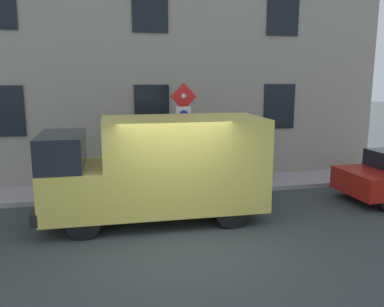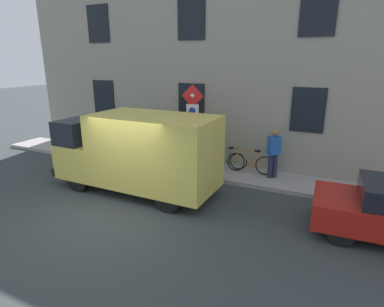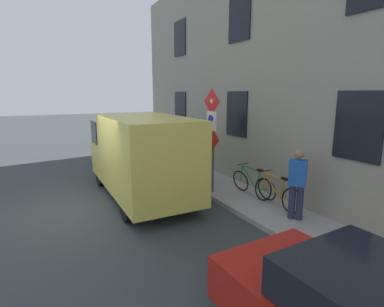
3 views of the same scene
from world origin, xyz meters
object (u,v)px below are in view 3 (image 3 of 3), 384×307
at_px(bicycle_green, 253,184).
at_px(pedestrian, 297,182).
at_px(sign_post_stacked, 212,129).
at_px(bicycle_orange, 276,193).
at_px(delivery_van, 140,154).
at_px(litter_bin, 191,167).

distance_m(bicycle_green, pedestrian, 1.92).
relative_size(sign_post_stacked, bicycle_orange, 1.77).
distance_m(delivery_van, bicycle_orange, 4.09).
distance_m(delivery_van, litter_bin, 2.26).
bearing_deg(sign_post_stacked, bicycle_orange, -63.60).
relative_size(sign_post_stacked, pedestrian, 1.76).
xyz_separation_m(delivery_van, pedestrian, (2.63, -3.69, -0.26)).
bearing_deg(litter_bin, bicycle_green, -72.39).
height_order(delivery_van, litter_bin, delivery_van).
relative_size(sign_post_stacked, bicycle_green, 1.76).
relative_size(delivery_van, pedestrian, 3.12).
height_order(bicycle_green, pedestrian, pedestrian).
xyz_separation_m(bicycle_orange, pedestrian, (-0.19, -0.85, 0.56)).
bearing_deg(pedestrian, bicycle_orange, -139.86).
xyz_separation_m(sign_post_stacked, litter_bin, (0.15, 1.55, -1.50)).
bearing_deg(sign_post_stacked, bicycle_green, -43.72).
xyz_separation_m(delivery_van, bicycle_green, (2.82, -1.86, -0.82)).
distance_m(delivery_van, bicycle_green, 3.48).
bearing_deg(bicycle_green, bicycle_orange, 173.43).
relative_size(bicycle_green, pedestrian, 1.00).
xyz_separation_m(bicycle_green, litter_bin, (-0.77, 2.43, 0.08)).
relative_size(delivery_van, litter_bin, 5.95).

